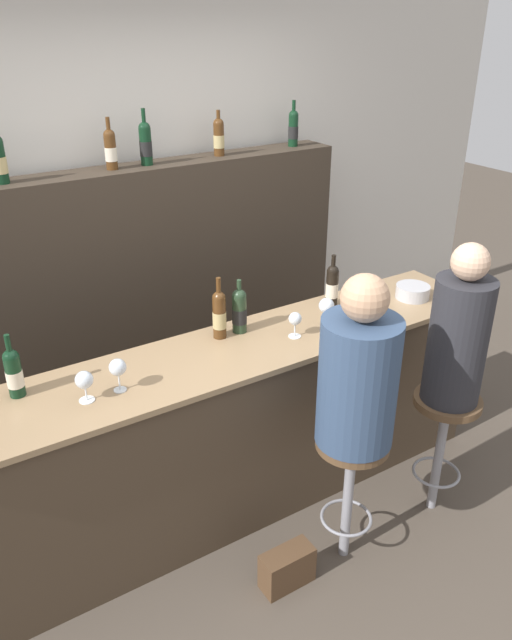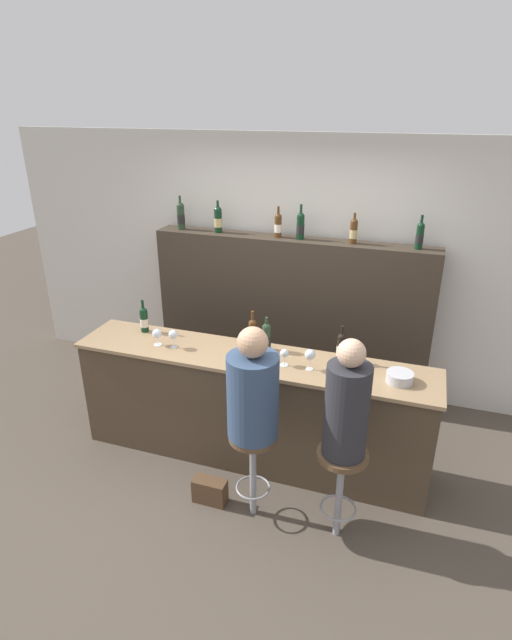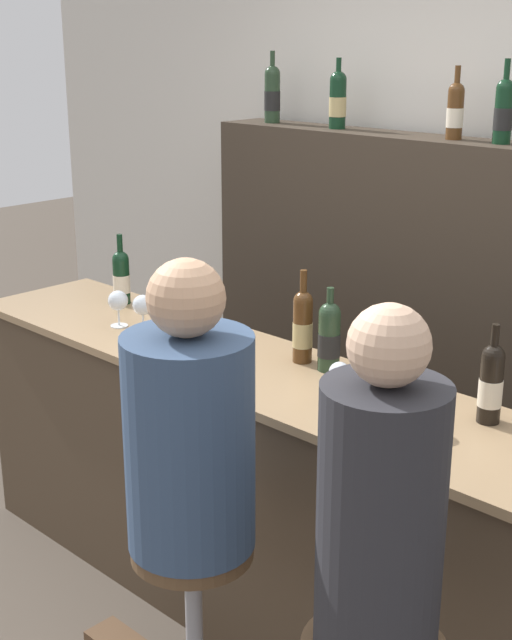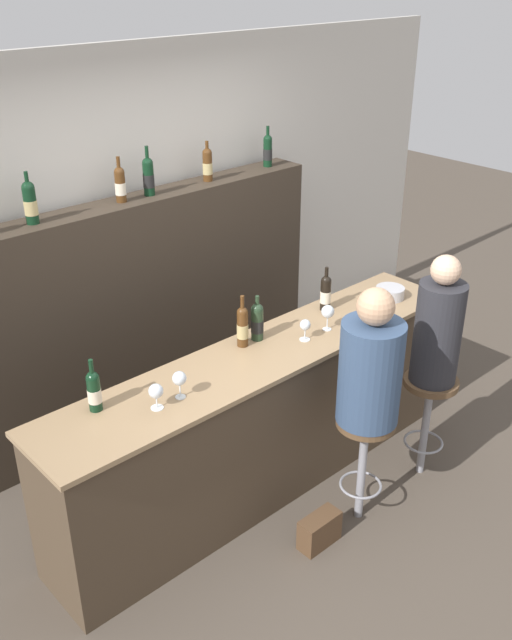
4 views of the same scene
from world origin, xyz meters
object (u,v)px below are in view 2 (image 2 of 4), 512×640
Objects in this scene: wine_bottle_counter_3 at (341,347)px; wine_bottle_backbar_4 at (354,231)px; handbag at (210,491)px; wine_bottle_counter_2 at (266,336)px; guest_seated_left at (253,391)px; wine_glass_1 at (173,335)px; wine_glass_0 at (157,334)px; guest_seated_right at (347,406)px; bar_stool_right at (341,472)px; wine_glass_2 at (284,354)px; wine_bottle_counter_1 at (253,333)px; wine_bottle_backbar_5 at (420,235)px; wine_bottle_backbar_3 at (300,226)px; wine_bottle_counter_0 at (144,319)px; bar_stool_left at (253,453)px; metal_bowl at (400,377)px; wine_bottle_backbar_2 at (278,225)px; wine_glass_3 at (310,355)px; wine_bottle_backbar_1 at (218,219)px.

wine_bottle_backbar_4 reaches higher than wine_bottle_counter_3.
wine_bottle_counter_3 is 1.50m from handbag.
guest_seated_left is at bearing -79.13° from wine_bottle_counter_2.
wine_glass_1 is at bearing -134.29° from wine_bottle_backbar_4.
wine_glass_0 is 1.76m from guest_seated_right.
wine_glass_1 reaches higher than bar_stool_right.
bar_stool_right reaches higher than handbag.
wine_bottle_backbar_4 is 1.47m from wine_glass_2.
wine_bottle_counter_1 is 1.09× the size of wine_bottle_backbar_5.
wine_bottle_counter_2 is 0.89× the size of wine_bottle_backbar_3.
wine_glass_2 is (1.34, -0.20, -0.02)m from wine_bottle_counter_0.
bar_stool_left is 0.57m from handbag.
wine_bottle_backbar_5 is 2.20× the size of wine_glass_2.
wine_bottle_counter_2 is at bearing 170.67° from metal_bowl.
wine_glass_2 is 0.56m from guest_seated_left.
wine_bottle_counter_2 is 1.48× the size of metal_bowl.
wine_bottle_backbar_4 is at bearing 0.00° from wine_bottle_backbar_3.
wine_bottle_counter_0 is at bearing 140.37° from handbag.
bar_stool_left is 1.00× the size of bar_stool_right.
wine_bottle_counter_0 is at bearing -136.66° from wine_bottle_backbar_3.
metal_bowl is at bearing -43.64° from wine_bottle_backbar_2.
wine_bottle_backbar_2 is 0.22m from wine_bottle_backbar_3.
guest_seated_right is at bearing -61.17° from wine_bottle_backbar_2.
bar_stool_right is 1.08m from handbag.
wine_glass_0 is 0.17× the size of guest_seated_right.
wine_glass_3 is at bearing -21.05° from wine_bottle_counter_1.
wine_bottle_counter_2 is at bearing -135.34° from wine_bottle_backbar_5.
wine_glass_0 is 0.20× the size of bar_stool_right.
wine_bottle_backbar_5 reaches higher than wine_bottle_counter_3.
wine_bottle_backbar_3 reaches higher than wine_glass_3.
wine_bottle_counter_2 reaches higher than handbag.
wine_glass_1 reaches higher than metal_bowl.
wine_bottle_counter_0 is 1.78× the size of wine_glass_3.
wine_bottle_backbar_5 is 2.31m from wine_glass_1.
bar_stool_right is at bearing -20.31° from wine_glass_1.
wine_bottle_backbar_5 reaches higher than wine_bottle_counter_1.
wine_bottle_backbar_3 is 0.50m from wine_bottle_backbar_4.
wine_glass_0 is at bearing -179.21° from metal_bowl.
bar_stool_left is at bearing -121.13° from wine_bottle_counter_3.
wine_glass_2 is 0.80m from guest_seated_right.
wine_bottle_backbar_1 is 0.44× the size of bar_stool_right.
bar_stool_right is at bearing -56.62° from wine_glass_3.
wine_bottle_counter_3 reaches higher than wine_glass_2.
bar_stool_right is at bearing 0.00° from handbag.
wine_bottle_counter_2 reaches higher than wine_glass_0.
wine_bottle_backbar_3 is at bearing 99.64° from wine_glass_2.
wine_bottle_backbar_1 reaches higher than wine_bottle_backbar_5.
guest_seated_right reaches higher than wine_bottle_counter_3.
wine_bottle_backbar_4 is at bearing 77.30° from wine_glass_2.
wine_bottle_backbar_3 reaches higher than wine_bottle_counter_2.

